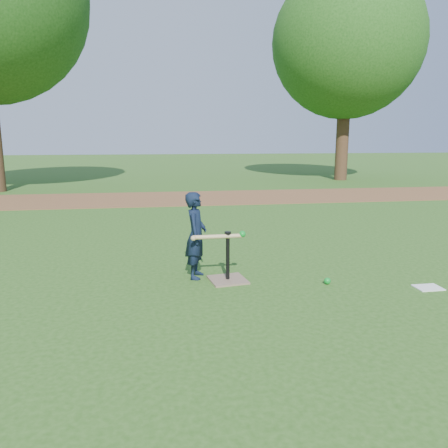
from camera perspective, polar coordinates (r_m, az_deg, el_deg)
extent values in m
plane|color=#285116|center=(5.32, 1.95, -7.71)|extent=(80.00, 80.00, 0.00)
cube|color=brown|center=(12.59, -4.42, 3.42)|extent=(24.00, 3.00, 0.01)
imported|color=black|center=(5.40, -3.68, -1.49)|extent=(0.35, 0.44, 1.08)
sphere|color=#0D8F25|center=(5.40, 13.35, -7.25)|extent=(0.08, 0.08, 0.08)
cube|color=white|center=(5.67, 25.11, -7.52)|extent=(0.30, 0.23, 0.01)
cube|color=#836953|center=(5.39, 0.49, -7.29)|extent=(0.49, 0.49, 0.02)
cylinder|color=black|center=(5.31, 0.50, -4.34)|extent=(0.05, 0.05, 0.55)
cylinder|color=black|center=(5.24, 0.50, -1.33)|extent=(0.08, 0.08, 0.06)
cylinder|color=tan|center=(5.21, -0.77, -1.65)|extent=(0.60, 0.07, 0.05)
sphere|color=tan|center=(5.14, -4.02, -1.87)|extent=(0.06, 0.06, 0.06)
sphere|color=#0D8F25|center=(5.26, 2.42, -1.32)|extent=(0.08, 0.08, 0.08)
cylinder|color=#382316|center=(18.50, 15.21, 10.88)|extent=(0.50, 0.50, 3.42)
sphere|color=#285B19|center=(18.84, 15.81, 21.86)|extent=(5.80, 5.80, 5.80)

